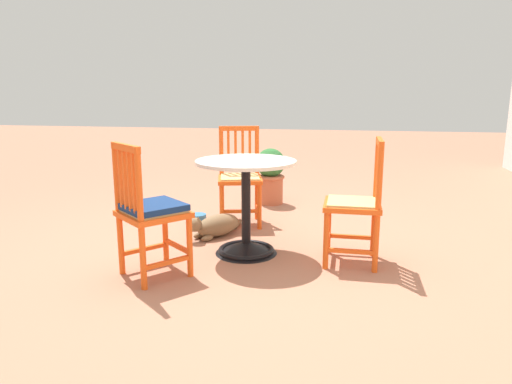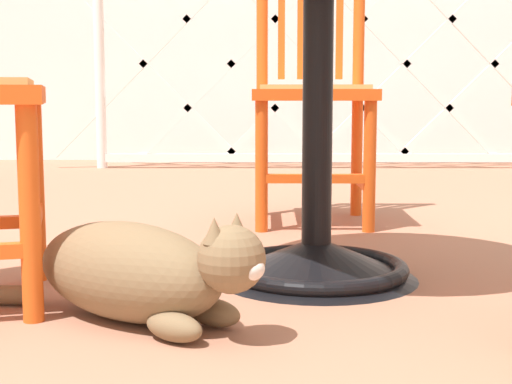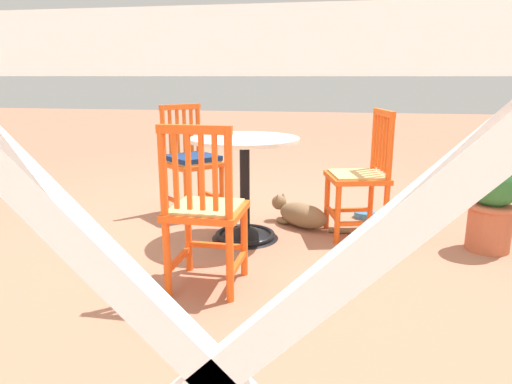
{
  "view_description": "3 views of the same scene",
  "coord_description": "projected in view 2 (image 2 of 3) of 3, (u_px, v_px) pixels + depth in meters",
  "views": [
    {
      "loc": [
        3.28,
        0.89,
        1.24
      ],
      "look_at": [
        -0.15,
        0.25,
        0.48
      ],
      "focal_mm": 32.78,
      "sensor_mm": 36.0,
      "label": 1
    },
    {
      "loc": [
        -0.25,
        -1.59,
        0.43
      ],
      "look_at": [
        -0.24,
        0.32,
        0.19
      ],
      "focal_mm": 53.39,
      "sensor_mm": 36.0,
      "label": 2
    },
    {
      "loc": [
        -0.76,
        3.3,
        1.14
      ],
      "look_at": [
        -0.2,
        0.25,
        0.37
      ],
      "focal_mm": 32.65,
      "sensor_mm": 36.0,
      "label": 3
    }
  ],
  "objects": [
    {
      "name": "ground_plane",
      "position": [
        369.0,
        298.0,
        1.63
      ],
      "size": [
        24.0,
        24.0,
        0.0
      ],
      "primitive_type": "plane",
      "color": "#A36B51"
    },
    {
      "name": "lattice_fence_panel",
      "position": [
        316.0,
        64.0,
        4.46
      ],
      "size": [
        3.17,
        0.06,
        1.23
      ],
      "color": "white",
      "rests_on": "ground_plane"
    },
    {
      "name": "orange_chair_facing_out",
      "position": [
        310.0,
        94.0,
        2.56
      ],
      "size": [
        0.41,
        0.41,
        0.91
      ],
      "color": "#EA5619",
      "rests_on": "ground_plane"
    },
    {
      "name": "tabby_cat",
      "position": [
        139.0,
        274.0,
        1.44
      ],
      "size": [
        0.69,
        0.42,
        0.23
      ],
      "color": "brown",
      "rests_on": "ground_plane"
    },
    {
      "name": "cafe_table",
      "position": [
        314.0,
        159.0,
        1.77
      ],
      "size": [
        0.76,
        0.76,
        0.73
      ],
      "color": "black",
      "rests_on": "ground_plane"
    }
  ]
}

